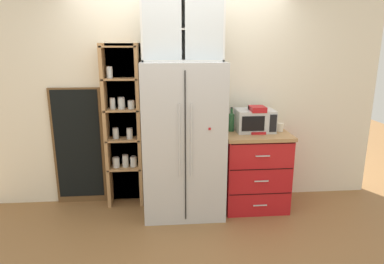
{
  "coord_description": "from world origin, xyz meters",
  "views": [
    {
      "loc": [
        -0.22,
        -3.67,
        1.91
      ],
      "look_at": [
        0.1,
        -0.0,
        0.96
      ],
      "focal_mm": 31.42,
      "sensor_mm": 36.0,
      "label": 1
    }
  ],
  "objects_px": {
    "bottle_amber": "(254,120)",
    "mug_cream": "(280,127)",
    "bottle_green": "(231,121)",
    "refrigerator": "(183,140)",
    "microwave": "(255,120)",
    "chalkboard_menu": "(79,147)",
    "mug_navy": "(257,129)",
    "coffee_maker": "(256,119)"
  },
  "relations": [
    {
      "from": "refrigerator",
      "to": "mug_navy",
      "type": "height_order",
      "value": "refrigerator"
    },
    {
      "from": "mug_cream",
      "to": "chalkboard_menu",
      "type": "bearing_deg",
      "value": 173.64
    },
    {
      "from": "bottle_green",
      "to": "microwave",
      "type": "bearing_deg",
      "value": -6.31
    },
    {
      "from": "mug_cream",
      "to": "refrigerator",
      "type": "bearing_deg",
      "value": -176.87
    },
    {
      "from": "microwave",
      "to": "coffee_maker",
      "type": "xyz_separation_m",
      "value": [
        0.01,
        -0.04,
        0.03
      ]
    },
    {
      "from": "mug_cream",
      "to": "chalkboard_menu",
      "type": "relative_size",
      "value": 0.07
    },
    {
      "from": "bottle_green",
      "to": "bottle_amber",
      "type": "distance_m",
      "value": 0.28
    },
    {
      "from": "bottle_green",
      "to": "mug_navy",
      "type": "bearing_deg",
      "value": -18.78
    },
    {
      "from": "chalkboard_menu",
      "to": "bottle_green",
      "type": "bearing_deg",
      "value": -6.29
    },
    {
      "from": "coffee_maker",
      "to": "chalkboard_menu",
      "type": "xyz_separation_m",
      "value": [
        -2.11,
        0.27,
        -0.36
      ]
    },
    {
      "from": "microwave",
      "to": "mug_cream",
      "type": "height_order",
      "value": "microwave"
    },
    {
      "from": "coffee_maker",
      "to": "chalkboard_menu",
      "type": "height_order",
      "value": "chalkboard_menu"
    },
    {
      "from": "bottle_green",
      "to": "chalkboard_menu",
      "type": "height_order",
      "value": "chalkboard_menu"
    },
    {
      "from": "refrigerator",
      "to": "microwave",
      "type": "relative_size",
      "value": 3.97
    },
    {
      "from": "coffee_maker",
      "to": "bottle_green",
      "type": "distance_m",
      "value": 0.29
    },
    {
      "from": "refrigerator",
      "to": "mug_cream",
      "type": "bearing_deg",
      "value": 3.13
    },
    {
      "from": "mug_cream",
      "to": "bottle_green",
      "type": "bearing_deg",
      "value": 173.41
    },
    {
      "from": "microwave",
      "to": "coffee_maker",
      "type": "bearing_deg",
      "value": -79.45
    },
    {
      "from": "refrigerator",
      "to": "microwave",
      "type": "distance_m",
      "value": 0.87
    },
    {
      "from": "refrigerator",
      "to": "chalkboard_menu",
      "type": "height_order",
      "value": "refrigerator"
    },
    {
      "from": "bottle_amber",
      "to": "chalkboard_menu",
      "type": "distance_m",
      "value": 2.14
    },
    {
      "from": "chalkboard_menu",
      "to": "coffee_maker",
      "type": "bearing_deg",
      "value": -7.39
    },
    {
      "from": "mug_cream",
      "to": "bottle_green",
      "type": "height_order",
      "value": "bottle_green"
    },
    {
      "from": "refrigerator",
      "to": "bottle_amber",
      "type": "xyz_separation_m",
      "value": [
        0.86,
        0.14,
        0.18
      ]
    },
    {
      "from": "refrigerator",
      "to": "chalkboard_menu",
      "type": "bearing_deg",
      "value": 165.22
    },
    {
      "from": "bottle_amber",
      "to": "mug_cream",
      "type": "bearing_deg",
      "value": -14.57
    },
    {
      "from": "microwave",
      "to": "bottle_green",
      "type": "distance_m",
      "value": 0.27
    },
    {
      "from": "bottle_amber",
      "to": "chalkboard_menu",
      "type": "bearing_deg",
      "value": 174.82
    },
    {
      "from": "microwave",
      "to": "refrigerator",
      "type": "bearing_deg",
      "value": -173.32
    },
    {
      "from": "coffee_maker",
      "to": "bottle_amber",
      "type": "distance_m",
      "value": 0.09
    },
    {
      "from": "refrigerator",
      "to": "chalkboard_menu",
      "type": "distance_m",
      "value": 1.31
    },
    {
      "from": "mug_navy",
      "to": "bottle_green",
      "type": "height_order",
      "value": "bottle_green"
    },
    {
      "from": "mug_cream",
      "to": "bottle_amber",
      "type": "distance_m",
      "value": 0.32
    },
    {
      "from": "microwave",
      "to": "chalkboard_menu",
      "type": "height_order",
      "value": "chalkboard_menu"
    },
    {
      "from": "bottle_green",
      "to": "refrigerator",
      "type": "bearing_deg",
      "value": -167.35
    },
    {
      "from": "microwave",
      "to": "chalkboard_menu",
      "type": "relative_size",
      "value": 0.31
    },
    {
      "from": "mug_navy",
      "to": "bottle_green",
      "type": "relative_size",
      "value": 0.39
    },
    {
      "from": "bottle_amber",
      "to": "mug_navy",
      "type": "bearing_deg",
      "value": -88.97
    },
    {
      "from": "refrigerator",
      "to": "mug_navy",
      "type": "bearing_deg",
      "value": 2.25
    },
    {
      "from": "coffee_maker",
      "to": "mug_cream",
      "type": "xyz_separation_m",
      "value": [
        0.3,
        0.01,
        -0.11
      ]
    },
    {
      "from": "refrigerator",
      "to": "bottle_amber",
      "type": "height_order",
      "value": "refrigerator"
    },
    {
      "from": "microwave",
      "to": "chalkboard_menu",
      "type": "bearing_deg",
      "value": 173.71
    }
  ]
}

